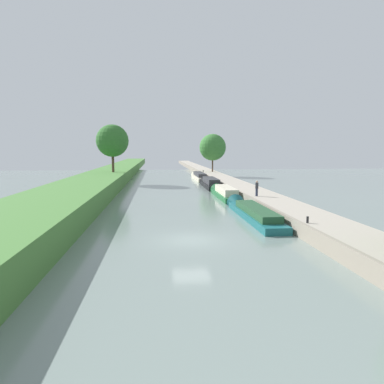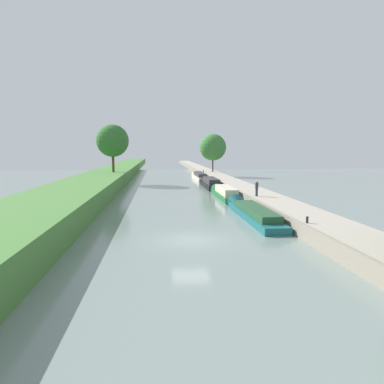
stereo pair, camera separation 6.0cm
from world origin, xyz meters
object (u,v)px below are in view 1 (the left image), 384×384
at_px(narrowboat_green, 224,193).
at_px(narrowboat_black, 210,183).
at_px(person_walking, 257,188).
at_px(mooring_bollard_near, 308,220).
at_px(narrowboat_cream, 199,176).
at_px(mooring_bollard_far, 203,171).
at_px(narrowboat_teal, 252,212).

height_order(narrowboat_green, narrowboat_black, narrowboat_black).
distance_m(person_walking, mooring_bollard_near, 13.46).
distance_m(narrowboat_cream, mooring_bollard_far, 6.97).
xyz_separation_m(narrowboat_green, person_walking, (2.14, -6.90, 1.34)).
distance_m(narrowboat_cream, mooring_bollard_near, 46.19).
bearing_deg(mooring_bollard_near, person_walking, 88.13).
bearing_deg(person_walking, narrowboat_green, 107.27).
xyz_separation_m(narrowboat_black, narrowboat_cream, (-0.04, 14.06, -0.01)).
bearing_deg(mooring_bollard_near, narrowboat_green, 94.79).
bearing_deg(narrowboat_green, narrowboat_teal, -90.15).
relative_size(narrowboat_teal, mooring_bollard_far, 29.62).
relative_size(mooring_bollard_near, mooring_bollard_far, 1.00).
bearing_deg(person_walking, mooring_bollard_far, 90.64).
relative_size(narrowboat_green, narrowboat_black, 0.97).
bearing_deg(narrowboat_cream, mooring_bollard_far, 75.23).
relative_size(narrowboat_cream, mooring_bollard_near, 31.29).
xyz_separation_m(narrowboat_teal, mooring_bollard_near, (1.74, -7.56, 0.81)).
height_order(narrowboat_green, mooring_bollard_far, mooring_bollard_far).
relative_size(narrowboat_teal, person_walking, 8.03).
xyz_separation_m(mooring_bollard_near, mooring_bollard_far, (0.00, 52.86, 0.00)).
bearing_deg(mooring_bollard_near, mooring_bollard_far, 90.00).
relative_size(narrowboat_cream, mooring_bollard_far, 31.29).
distance_m(narrowboat_green, mooring_bollard_near, 20.42).
distance_m(narrowboat_green, mooring_bollard_far, 32.57).
bearing_deg(narrowboat_green, narrowboat_cream, 90.14).
distance_m(person_walking, mooring_bollard_far, 39.43).
distance_m(narrowboat_cream, person_walking, 32.81).
height_order(narrowboat_green, person_walking, person_walking).
relative_size(narrowboat_teal, narrowboat_cream, 0.95).
height_order(narrowboat_black, mooring_bollard_far, narrowboat_black).
bearing_deg(narrowboat_black, narrowboat_teal, -90.02).
height_order(narrowboat_green, narrowboat_cream, narrowboat_cream).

